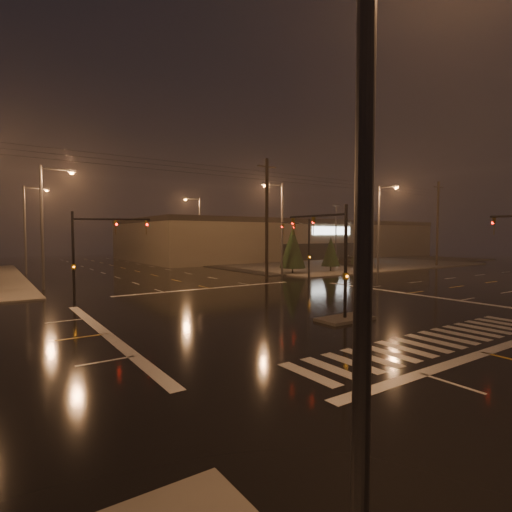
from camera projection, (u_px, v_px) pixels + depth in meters
name	position (u px, v px, depth m)	size (l,w,h in m)	color
ground	(295.00, 308.00, 24.05)	(140.00, 140.00, 0.00)	black
sidewalk_ne	(318.00, 262.00, 65.68)	(36.00, 36.00, 0.12)	#4D4A45
median_island	(345.00, 319.00, 20.74)	(3.00, 1.60, 0.15)	#4D4A45
crosswalk	(434.00, 341.00, 16.63)	(15.00, 2.60, 0.01)	beige
stop_bar_near	(484.00, 353.00, 14.98)	(16.00, 0.50, 0.01)	beige
stop_bar_far	(210.00, 288.00, 33.12)	(16.00, 0.50, 0.01)	beige
parking_lot	(348.00, 261.00, 66.85)	(50.00, 24.00, 0.08)	black
retail_building	(282.00, 238.00, 81.48)	(60.20, 28.30, 7.20)	#675B49
signal_mast_median	(333.00, 248.00, 21.32)	(0.25, 4.59, 6.00)	black
signal_mast_ne	(304.00, 242.00, 37.56)	(4.84, 1.86, 6.00)	black
signal_mast_nw	(90.00, 244.00, 26.85)	(4.84, 1.86, 6.00)	black
streetlight_0	(382.00, 127.00, 5.07)	(2.77, 0.32, 10.00)	#38383A
streetlight_1	(46.00, 218.00, 32.28)	(2.77, 0.32, 10.00)	#38383A
streetlight_2	(28.00, 223.00, 45.47)	(2.77, 0.32, 10.00)	#38383A
streetlight_3	(280.00, 222.00, 43.24)	(2.77, 0.32, 10.00)	#38383A
streetlight_4	(198.00, 226.00, 59.73)	(2.77, 0.32, 10.00)	#38383A
streetlight_6	(381.00, 223.00, 45.36)	(0.32, 2.77, 10.00)	#38383A
utility_pole_1	(267.00, 218.00, 39.78)	(2.20, 0.32, 12.00)	black
utility_pole_2	(438.00, 223.00, 56.68)	(2.20, 0.32, 12.00)	black
conifer_0	(293.00, 247.00, 45.21)	(2.99, 2.99, 5.37)	black
conifer_1	(331.00, 252.00, 47.93)	(2.23, 2.23, 4.19)	black
conifer_2	(359.00, 250.00, 52.49)	(2.21, 2.21, 4.16)	black
car_parked	(354.00, 261.00, 55.52)	(2.01, 4.98, 1.70)	black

